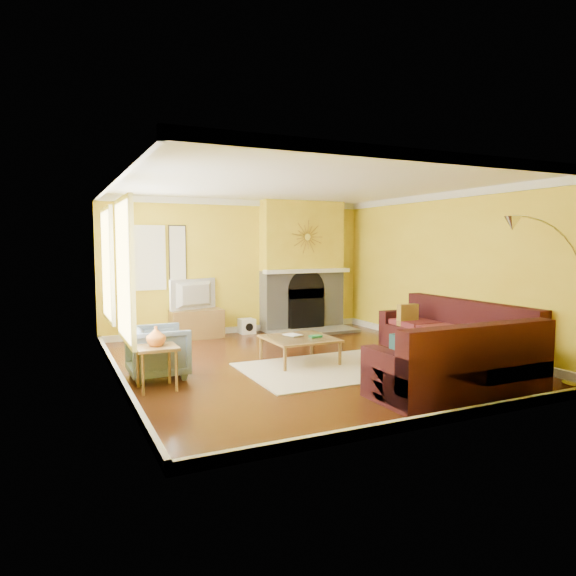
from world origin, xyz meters
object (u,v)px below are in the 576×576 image
armchair (158,352)px  arc_lamp (550,307)px  sectional_sofa (415,338)px  side_table (157,368)px  coffee_table (299,350)px  media_console (197,324)px

armchair → arc_lamp: 5.02m
sectional_sofa → side_table: size_ratio=6.21×
coffee_table → sectional_sofa: bearing=-37.3°
coffee_table → side_table: bearing=-166.3°
coffee_table → media_console: bearing=108.6°
coffee_table → arc_lamp: size_ratio=0.47×
sectional_sofa → arc_lamp: (0.64, -1.69, 0.61)m
armchair → side_table: 0.60m
armchair → arc_lamp: arc_lamp is taller
coffee_table → armchair: (-2.13, 0.03, 0.16)m
media_console → armchair: (-1.24, -2.62, 0.08)m
armchair → arc_lamp: bearing=-123.7°
side_table → armchair: bearing=77.2°
coffee_table → side_table: 2.33m
media_console → arc_lamp: (2.90, -5.38, 0.79)m
sectional_sofa → coffee_table: sectional_sofa is taller
media_console → sectional_sofa: bearing=-58.5°
armchair → side_table: (-0.13, -0.58, -0.08)m
sectional_sofa → armchair: (-3.49, 1.07, -0.10)m
coffee_table → side_table: (-2.26, -0.55, 0.08)m
media_console → coffee_table: bearing=-71.4°
sectional_sofa → media_console: sectional_sofa is taller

